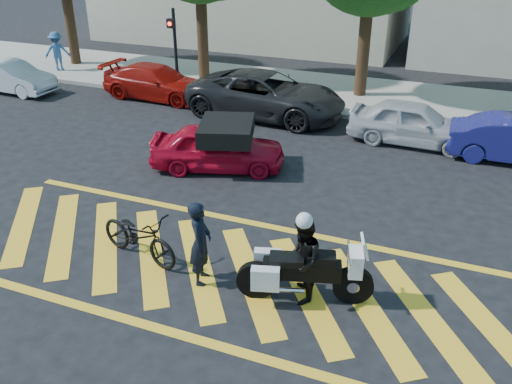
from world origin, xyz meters
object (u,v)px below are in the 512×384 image
at_px(red_convertible, 218,147).
at_px(parked_left, 157,82).
at_px(parked_mid_left, 266,95).
at_px(parked_mid_right, 413,123).
at_px(bicycle, 139,236).
at_px(police_motorcycle, 303,272).
at_px(officer_bike, 200,243).
at_px(parked_far_left, 12,77).
at_px(officer_moto, 302,261).

height_order(red_convertible, parked_left, parked_left).
height_order(parked_mid_left, parked_mid_right, parked_mid_left).
xyz_separation_m(bicycle, parked_left, (-5.23, 9.39, 0.10)).
bearing_deg(police_motorcycle, officer_bike, 168.56).
bearing_deg(parked_mid_right, bicycle, 154.68).
bearing_deg(parked_far_left, red_convertible, -106.33).
bearing_deg(parked_left, red_convertible, -133.27).
relative_size(red_convertible, parked_left, 0.85).
distance_m(police_motorcycle, red_convertible, 5.94).
bearing_deg(parked_left, officer_bike, -142.88).
distance_m(officer_moto, red_convertible, 5.92).
relative_size(parked_left, parked_mid_left, 0.79).
distance_m(red_convertible, parked_left, 6.88).
xyz_separation_m(parked_far_left, parked_mid_left, (10.09, 1.02, 0.15)).
relative_size(officer_bike, parked_mid_right, 0.44).
height_order(parked_far_left, parked_mid_right, parked_mid_right).
distance_m(parked_left, parked_mid_right, 9.52).
bearing_deg(officer_bike, bicycle, 64.68).
relative_size(officer_bike, parked_far_left, 0.46).
bearing_deg(red_convertible, parked_mid_left, -13.74).
relative_size(parked_far_left, parked_left, 0.85).
xyz_separation_m(bicycle, parked_mid_left, (-0.74, 9.01, 0.23)).
bearing_deg(officer_moto, bicycle, -107.38).
height_order(officer_bike, bicycle, officer_bike).
bearing_deg(red_convertible, police_motorcycle, -158.03).
xyz_separation_m(officer_bike, parked_mid_right, (2.72, 8.52, -0.18)).
distance_m(red_convertible, parked_far_left, 10.99).
distance_m(officer_bike, parked_mid_right, 8.95).
bearing_deg(police_motorcycle, bicycle, 162.44).
height_order(officer_bike, parked_mid_left, officer_bike).
bearing_deg(police_motorcycle, parked_mid_right, 67.94).
distance_m(parked_far_left, parked_mid_right, 15.05).
bearing_deg(parked_mid_left, parked_far_left, 98.38).
height_order(officer_moto, parked_mid_left, officer_moto).
bearing_deg(parked_mid_right, parked_far_left, 92.79).
height_order(officer_bike, red_convertible, officer_bike).
bearing_deg(parked_mid_left, officer_bike, -163.82).
height_order(bicycle, parked_far_left, parked_far_left).
distance_m(parked_far_left, parked_left, 5.76).
xyz_separation_m(parked_left, parked_mid_right, (9.45, -1.10, 0.03)).
distance_m(police_motorcycle, officer_moto, 0.23).
height_order(police_motorcycle, red_convertible, red_convertible).
xyz_separation_m(bicycle, red_convertible, (-0.41, 4.49, 0.10)).
height_order(bicycle, parked_mid_right, parked_mid_right).
distance_m(parked_mid_left, parked_mid_right, 5.01).
bearing_deg(officer_bike, police_motorcycle, -101.45).
relative_size(police_motorcycle, parked_left, 0.56).
distance_m(officer_moto, parked_mid_left, 9.96).
xyz_separation_m(parked_left, parked_mid_left, (4.50, -0.38, 0.13)).
distance_m(police_motorcycle, parked_mid_left, 9.98).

